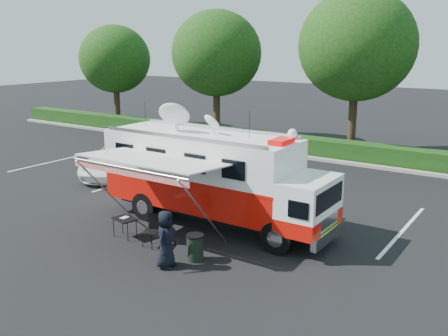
# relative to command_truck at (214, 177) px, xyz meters

# --- Properties ---
(ground_plane) EXTENTS (120.00, 120.00, 0.00)m
(ground_plane) POSITION_rel_command_truck_xyz_m (0.07, 0.00, -1.70)
(ground_plane) COLOR black
(ground_plane) RESTS_ON ground
(back_border) EXTENTS (60.00, 6.14, 8.87)m
(back_border) POSITION_rel_command_truck_xyz_m (1.22, 12.90, 3.31)
(back_border) COLOR #9E998E
(back_border) RESTS_ON ground_plane
(stall_lines) EXTENTS (24.12, 5.50, 0.01)m
(stall_lines) POSITION_rel_command_truck_xyz_m (-0.43, 3.00, -1.69)
(stall_lines) COLOR silver
(stall_lines) RESTS_ON ground_plane
(command_truck) EXTENTS (8.26, 2.27, 3.97)m
(command_truck) POSITION_rel_command_truck_xyz_m (0.00, 0.00, 0.00)
(command_truck) COLOR black
(command_truck) RESTS_ON ground_plane
(awning) EXTENTS (4.51, 2.35, 2.73)m
(awning) POSITION_rel_command_truck_xyz_m (-0.74, -2.36, 0.85)
(awning) COLOR silver
(awning) RESTS_ON ground_plane
(white_suv) EXTENTS (4.38, 5.75, 1.45)m
(white_suv) POSITION_rel_command_truck_xyz_m (-7.57, 2.98, -1.70)
(white_suv) COLOR white
(white_suv) RESTS_ON ground_plane
(person) EXTENTS (0.71, 0.91, 1.64)m
(person) POSITION_rel_command_truck_xyz_m (0.86, -3.51, -1.70)
(person) COLOR black
(person) RESTS_ON ground_plane
(folding_table) EXTENTS (0.85, 0.69, 0.64)m
(folding_table) POSITION_rel_command_truck_xyz_m (-1.69, -2.57, -1.10)
(folding_table) COLOR black
(folding_table) RESTS_ON ground_plane
(folding_chair) EXTENTS (0.62, 0.66, 0.99)m
(folding_chair) POSITION_rel_command_truck_xyz_m (-0.47, -2.56, -1.11)
(folding_chair) COLOR black
(folding_chair) RESTS_ON ground_plane
(trash_bin) EXTENTS (0.51, 0.51, 0.77)m
(trash_bin) POSITION_rel_command_truck_xyz_m (1.24, -2.71, -1.31)
(trash_bin) COLOR black
(trash_bin) RESTS_ON ground_plane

